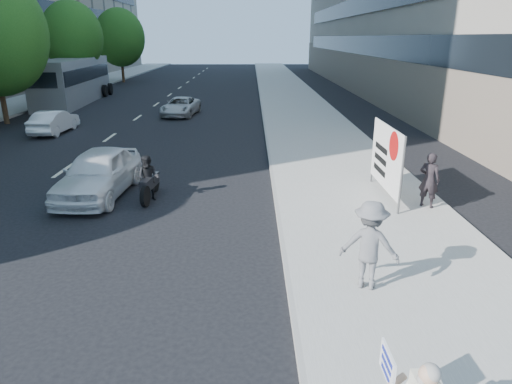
{
  "coord_description": "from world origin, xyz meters",
  "views": [
    {
      "loc": [
        0.7,
        -8.87,
        4.84
      ],
      "look_at": [
        0.81,
        1.24,
        1.4
      ],
      "focal_mm": 32.0,
      "sensor_mm": 36.0,
      "label": 1
    }
  ],
  "objects_px": {
    "white_sedan_mid": "(54,122)",
    "protest_banner": "(386,157)",
    "jogger": "(370,245)",
    "motorcycle": "(149,180)",
    "white_sedan_far": "(181,106)",
    "pedestrian_woman": "(429,180)",
    "bus": "(73,81)",
    "white_sedan_near": "(99,173)"
  },
  "relations": [
    {
      "from": "pedestrian_woman",
      "to": "white_sedan_far",
      "type": "distance_m",
      "value": 19.89
    },
    {
      "from": "white_sedan_near",
      "to": "jogger",
      "type": "bearing_deg",
      "value": -36.5
    },
    {
      "from": "white_sedan_far",
      "to": "protest_banner",
      "type": "bearing_deg",
      "value": -55.35
    },
    {
      "from": "protest_banner",
      "to": "motorcycle",
      "type": "distance_m",
      "value": 7.3
    },
    {
      "from": "white_sedan_mid",
      "to": "protest_banner",
      "type": "bearing_deg",
      "value": 145.77
    },
    {
      "from": "white_sedan_near",
      "to": "white_sedan_mid",
      "type": "height_order",
      "value": "white_sedan_near"
    },
    {
      "from": "pedestrian_woman",
      "to": "bus",
      "type": "height_order",
      "value": "bus"
    },
    {
      "from": "jogger",
      "to": "protest_banner",
      "type": "distance_m",
      "value": 5.7
    },
    {
      "from": "protest_banner",
      "to": "white_sedan_far",
      "type": "height_order",
      "value": "protest_banner"
    },
    {
      "from": "white_sedan_mid",
      "to": "motorcycle",
      "type": "bearing_deg",
      "value": 126.76
    },
    {
      "from": "motorcycle",
      "to": "bus",
      "type": "distance_m",
      "value": 24.92
    },
    {
      "from": "white_sedan_mid",
      "to": "bus",
      "type": "relative_size",
      "value": 0.3
    },
    {
      "from": "pedestrian_woman",
      "to": "protest_banner",
      "type": "distance_m",
      "value": 1.45
    },
    {
      "from": "white_sedan_mid",
      "to": "white_sedan_far",
      "type": "distance_m",
      "value": 8.16
    },
    {
      "from": "jogger",
      "to": "motorcycle",
      "type": "relative_size",
      "value": 0.87
    },
    {
      "from": "jogger",
      "to": "white_sedan_far",
      "type": "relative_size",
      "value": 0.43
    },
    {
      "from": "motorcycle",
      "to": "protest_banner",
      "type": "bearing_deg",
      "value": 5.52
    },
    {
      "from": "bus",
      "to": "jogger",
      "type": "bearing_deg",
      "value": -63.73
    },
    {
      "from": "protest_banner",
      "to": "bus",
      "type": "xyz_separation_m",
      "value": [
        -17.78,
        22.75,
        0.23
      ]
    },
    {
      "from": "pedestrian_woman",
      "to": "jogger",
      "type": "bearing_deg",
      "value": 97.54
    },
    {
      "from": "white_sedan_far",
      "to": "pedestrian_woman",
      "type": "bearing_deg",
      "value": -53.99
    },
    {
      "from": "jogger",
      "to": "bus",
      "type": "distance_m",
      "value": 32.37
    },
    {
      "from": "white_sedan_near",
      "to": "motorcycle",
      "type": "relative_size",
      "value": 2.15
    },
    {
      "from": "jogger",
      "to": "white_sedan_far",
      "type": "xyz_separation_m",
      "value": [
        -6.85,
        21.83,
        -0.47
      ]
    },
    {
      "from": "white_sedan_near",
      "to": "pedestrian_woman",
      "type": "bearing_deg",
      "value": -5.19
    },
    {
      "from": "protest_banner",
      "to": "bus",
      "type": "height_order",
      "value": "bus"
    },
    {
      "from": "bus",
      "to": "pedestrian_woman",
      "type": "bearing_deg",
      "value": -54.86
    },
    {
      "from": "jogger",
      "to": "motorcycle",
      "type": "height_order",
      "value": "jogger"
    },
    {
      "from": "protest_banner",
      "to": "motorcycle",
      "type": "relative_size",
      "value": 1.49
    },
    {
      "from": "pedestrian_woman",
      "to": "white_sedan_near",
      "type": "distance_m",
      "value": 10.08
    },
    {
      "from": "motorcycle",
      "to": "bus",
      "type": "xyz_separation_m",
      "value": [
        -10.52,
        22.57,
        1.0
      ]
    },
    {
      "from": "white_sedan_far",
      "to": "bus",
      "type": "distance_m",
      "value": 11.14
    },
    {
      "from": "jogger",
      "to": "motorcycle",
      "type": "xyz_separation_m",
      "value": [
        -5.46,
        5.58,
        -0.41
      ]
    },
    {
      "from": "pedestrian_woman",
      "to": "white_sedan_far",
      "type": "relative_size",
      "value": 0.39
    },
    {
      "from": "jogger",
      "to": "white_sedan_mid",
      "type": "height_order",
      "value": "jogger"
    },
    {
      "from": "white_sedan_mid",
      "to": "motorcycle",
      "type": "distance_m",
      "value": 12.82
    },
    {
      "from": "pedestrian_woman",
      "to": "motorcycle",
      "type": "height_order",
      "value": "pedestrian_woman"
    },
    {
      "from": "pedestrian_woman",
      "to": "bus",
      "type": "relative_size",
      "value": 0.13
    },
    {
      "from": "protest_banner",
      "to": "motorcycle",
      "type": "bearing_deg",
      "value": 178.53
    },
    {
      "from": "jogger",
      "to": "protest_banner",
      "type": "xyz_separation_m",
      "value": [
        1.81,
        5.39,
        0.36
      ]
    },
    {
      "from": "pedestrian_woman",
      "to": "white_sedan_near",
      "type": "xyz_separation_m",
      "value": [
        -9.96,
        1.53,
        -0.21
      ]
    },
    {
      "from": "jogger",
      "to": "white_sedan_near",
      "type": "distance_m",
      "value": 9.33
    }
  ]
}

